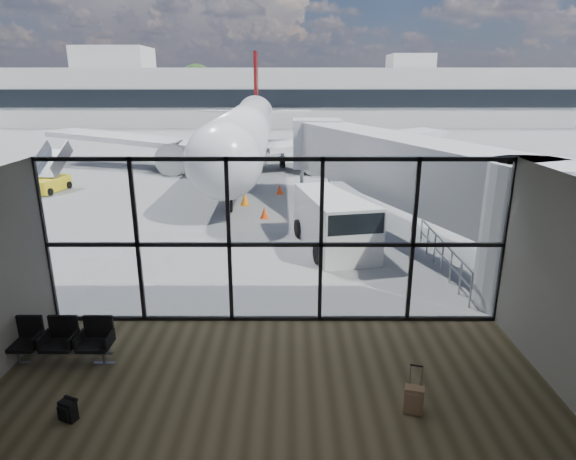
{
  "coord_description": "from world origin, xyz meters",
  "views": [
    {
      "loc": [
        0.36,
        -11.89,
        6.29
      ],
      "look_at": [
        0.34,
        3.0,
        1.67
      ],
      "focal_mm": 30.0,
      "sensor_mm": 36.0,
      "label": 1
    }
  ],
  "objects_px": {
    "suitcase": "(414,400)",
    "service_van": "(336,222)",
    "seating_row": "(62,338)",
    "backpack": "(68,411)",
    "belt_loader": "(214,170)",
    "mobile_stairs": "(48,182)",
    "airliner": "(247,129)"
  },
  "relations": [
    {
      "from": "belt_loader",
      "to": "service_van",
      "type": "bearing_deg",
      "value": -81.8
    },
    {
      "from": "suitcase",
      "to": "belt_loader",
      "type": "height_order",
      "value": "belt_loader"
    },
    {
      "from": "suitcase",
      "to": "mobile_stairs",
      "type": "distance_m",
      "value": 26.18
    },
    {
      "from": "service_van",
      "to": "belt_loader",
      "type": "relative_size",
      "value": 1.36
    },
    {
      "from": "airliner",
      "to": "backpack",
      "type": "bearing_deg",
      "value": -93.04
    },
    {
      "from": "suitcase",
      "to": "service_van",
      "type": "distance_m",
      "value": 9.89
    },
    {
      "from": "airliner",
      "to": "belt_loader",
      "type": "distance_m",
      "value": 5.85
    },
    {
      "from": "suitcase",
      "to": "belt_loader",
      "type": "distance_m",
      "value": 25.04
    },
    {
      "from": "seating_row",
      "to": "mobile_stairs",
      "type": "bearing_deg",
      "value": 116.76
    },
    {
      "from": "backpack",
      "to": "mobile_stairs",
      "type": "xyz_separation_m",
      "value": [
        -10.09,
        20.3,
        0.32
      ]
    },
    {
      "from": "service_van",
      "to": "belt_loader",
      "type": "xyz_separation_m",
      "value": [
        -6.81,
        14.07,
        -0.53
      ]
    },
    {
      "from": "seating_row",
      "to": "backpack",
      "type": "bearing_deg",
      "value": -63.87
    },
    {
      "from": "seating_row",
      "to": "belt_loader",
      "type": "distance_m",
      "value": 22.03
    },
    {
      "from": "service_van",
      "to": "belt_loader",
      "type": "distance_m",
      "value": 15.64
    },
    {
      "from": "backpack",
      "to": "airliner",
      "type": "xyz_separation_m",
      "value": [
        1.09,
        29.23,
        2.58
      ]
    },
    {
      "from": "seating_row",
      "to": "suitcase",
      "type": "bearing_deg",
      "value": -13.41
    },
    {
      "from": "service_van",
      "to": "belt_loader",
      "type": "bearing_deg",
      "value": 103.95
    },
    {
      "from": "suitcase",
      "to": "seating_row",
      "type": "bearing_deg",
      "value": -178.14
    },
    {
      "from": "belt_loader",
      "to": "mobile_stairs",
      "type": "bearing_deg",
      "value": -175.32
    },
    {
      "from": "service_van",
      "to": "suitcase",
      "type": "bearing_deg",
      "value": -98.16
    },
    {
      "from": "airliner",
      "to": "service_van",
      "type": "bearing_deg",
      "value": -76.33
    },
    {
      "from": "backpack",
      "to": "airliner",
      "type": "distance_m",
      "value": 29.36
    },
    {
      "from": "airliner",
      "to": "mobile_stairs",
      "type": "bearing_deg",
      "value": -142.31
    },
    {
      "from": "backpack",
      "to": "service_van",
      "type": "distance_m",
      "value": 11.79
    },
    {
      "from": "service_van",
      "to": "backpack",
      "type": "bearing_deg",
      "value": -132.97
    },
    {
      "from": "seating_row",
      "to": "airliner",
      "type": "bearing_deg",
      "value": 85.8
    },
    {
      "from": "suitcase",
      "to": "mobile_stairs",
      "type": "height_order",
      "value": "mobile_stairs"
    },
    {
      "from": "seating_row",
      "to": "backpack",
      "type": "height_order",
      "value": "seating_row"
    },
    {
      "from": "belt_loader",
      "to": "airliner",
      "type": "bearing_deg",
      "value": 52.64
    },
    {
      "from": "airliner",
      "to": "mobile_stairs",
      "type": "xyz_separation_m",
      "value": [
        -11.18,
        -8.93,
        -2.26
      ]
    },
    {
      "from": "airliner",
      "to": "belt_loader",
      "type": "xyz_separation_m",
      "value": [
        -1.83,
        -5.09,
        -2.24
      ]
    },
    {
      "from": "backpack",
      "to": "mobile_stairs",
      "type": "distance_m",
      "value": 22.67
    }
  ]
}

